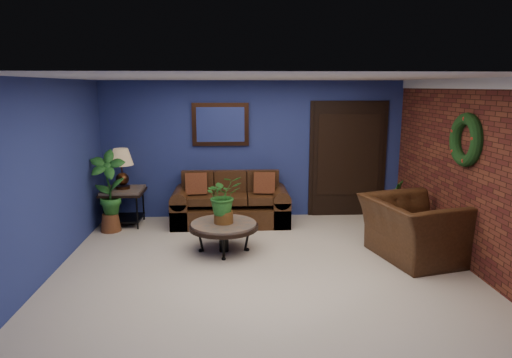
{
  "coord_description": "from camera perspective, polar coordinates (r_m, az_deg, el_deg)",
  "views": [
    {
      "loc": [
        -0.41,
        -5.79,
        2.4
      ],
      "look_at": [
        -0.06,
        0.55,
        1.1
      ],
      "focal_mm": 32.0,
      "sensor_mm": 36.0,
      "label": 1
    }
  ],
  "objects": [
    {
      "name": "floor",
      "position": [
        6.28,
        0.86,
        -10.9
      ],
      "size": [
        5.5,
        5.5,
        0.0
      ],
      "primitive_type": "plane",
      "color": "beige",
      "rests_on": "ground"
    },
    {
      "name": "wall_back",
      "position": [
        8.38,
        -0.3,
        3.67
      ],
      "size": [
        5.5,
        0.04,
        2.5
      ],
      "primitive_type": "cube",
      "color": "navy",
      "rests_on": "ground"
    },
    {
      "name": "wall_left",
      "position": [
        6.35,
        -24.69,
        0.07
      ],
      "size": [
        0.04,
        5.0,
        2.5
      ],
      "primitive_type": "cube",
      "color": "navy",
      "rests_on": "ground"
    },
    {
      "name": "wall_right_brick",
      "position": [
        6.7,
        25.09,
        0.57
      ],
      "size": [
        0.04,
        5.0,
        2.5
      ],
      "primitive_type": "cube",
      "color": "brown",
      "rests_on": "ground"
    },
    {
      "name": "ceiling",
      "position": [
        5.81,
        0.94,
        12.55
      ],
      "size": [
        5.5,
        5.0,
        0.02
      ],
      "primitive_type": "cube",
      "color": "silver",
      "rests_on": "wall_back"
    },
    {
      "name": "crown_molding",
      "position": [
        6.58,
        25.74,
        10.71
      ],
      "size": [
        0.03,
        5.0,
        0.14
      ],
      "primitive_type": "cube",
      "color": "white",
      "rests_on": "wall_right_brick"
    },
    {
      "name": "wall_mirror",
      "position": [
        8.28,
        -4.46,
        6.81
      ],
      "size": [
        1.02,
        0.06,
        0.77
      ],
      "primitive_type": "cube",
      "color": "#3F2212",
      "rests_on": "wall_back"
    },
    {
      "name": "closet_door",
      "position": [
        8.64,
        11.39,
        2.34
      ],
      "size": [
        1.44,
        0.06,
        2.18
      ],
      "primitive_type": "cube",
      "color": "black",
      "rests_on": "wall_back"
    },
    {
      "name": "wreath",
      "position": [
        6.65,
        24.76,
        4.46
      ],
      "size": [
        0.16,
        0.72,
        0.72
      ],
      "primitive_type": "torus",
      "rotation": [
        0.0,
        1.57,
        0.0
      ],
      "color": "black",
      "rests_on": "wall_right_brick"
    },
    {
      "name": "sofa",
      "position": [
        8.14,
        -3.18,
        -3.4
      ],
      "size": [
        2.04,
        0.88,
        0.92
      ],
      "color": "#412412",
      "rests_on": "ground"
    },
    {
      "name": "coffee_table",
      "position": [
        6.73,
        -4.06,
        -5.96
      ],
      "size": [
        1.02,
        1.02,
        0.44
      ],
      "rotation": [
        0.0,
        0.0,
        0.34
      ],
      "color": "#4D4943",
      "rests_on": "ground"
    },
    {
      "name": "end_table",
      "position": [
        8.29,
        -16.24,
        -2.18
      ],
      "size": [
        0.71,
        0.71,
        0.65
      ],
      "color": "#4D4943",
      "rests_on": "ground"
    },
    {
      "name": "table_lamp",
      "position": [
        8.17,
        -16.47,
        1.83
      ],
      "size": [
        0.41,
        0.41,
        0.68
      ],
      "color": "#3F2212",
      "rests_on": "end_table"
    },
    {
      "name": "side_chair",
      "position": [
        8.15,
        0.55,
        -2.07
      ],
      "size": [
        0.38,
        0.38,
        0.85
      ],
      "rotation": [
        0.0,
        0.0,
        -0.05
      ],
      "color": "#562F18",
      "rests_on": "ground"
    },
    {
      "name": "armchair",
      "position": [
        6.81,
        19.19,
        -5.92
      ],
      "size": [
        1.44,
        1.56,
        0.86
      ],
      "primitive_type": "imported",
      "rotation": [
        0.0,
        0.0,
        1.82
      ],
      "color": "#412412",
      "rests_on": "ground"
    },
    {
      "name": "coffee_plant",
      "position": [
        6.61,
        -4.12,
        -2.28
      ],
      "size": [
        0.64,
        0.6,
        0.71
      ],
      "color": "brown",
      "rests_on": "coffee_table"
    },
    {
      "name": "floor_plant",
      "position": [
        8.18,
        16.71,
        -2.84
      ],
      "size": [
        0.46,
        0.41,
        0.84
      ],
      "color": "brown",
      "rests_on": "ground"
    },
    {
      "name": "tall_plant",
      "position": [
        7.93,
        -17.96,
        -1.16
      ],
      "size": [
        0.6,
        0.41,
        1.37
      ],
      "color": "brown",
      "rests_on": "ground"
    }
  ]
}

